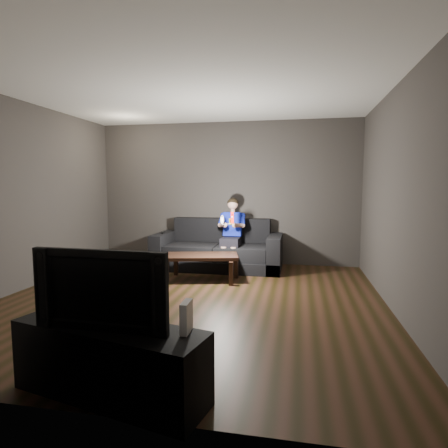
% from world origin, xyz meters
% --- Properties ---
extents(floor, '(5.00, 5.00, 0.00)m').
position_xyz_m(floor, '(0.00, 0.00, 0.00)').
color(floor, black).
rests_on(floor, ground).
extents(back_wall, '(5.00, 0.04, 2.70)m').
position_xyz_m(back_wall, '(0.00, 2.50, 1.35)').
color(back_wall, '#3F3A35').
rests_on(back_wall, ground).
extents(front_wall, '(5.00, 0.04, 2.70)m').
position_xyz_m(front_wall, '(0.00, -2.50, 1.35)').
color(front_wall, '#3F3A35').
rests_on(front_wall, ground).
extents(left_wall, '(0.04, 5.00, 2.70)m').
position_xyz_m(left_wall, '(-2.50, 0.00, 1.35)').
color(left_wall, '#3F3A35').
rests_on(left_wall, ground).
extents(right_wall, '(0.04, 5.00, 2.70)m').
position_xyz_m(right_wall, '(2.50, 0.00, 1.35)').
color(right_wall, '#3F3A35').
rests_on(right_wall, ground).
extents(ceiling, '(5.00, 5.00, 0.02)m').
position_xyz_m(ceiling, '(0.00, 0.00, 2.70)').
color(ceiling, silver).
rests_on(ceiling, back_wall).
extents(sofa, '(2.28, 0.98, 0.88)m').
position_xyz_m(sofa, '(-0.04, 1.96, 0.29)').
color(sofa, black).
rests_on(sofa, floor).
extents(child, '(0.48, 0.59, 1.18)m').
position_xyz_m(child, '(0.22, 1.90, 0.75)').
color(child, black).
rests_on(child, sofa).
extents(wii_remote_red, '(0.06, 0.08, 0.20)m').
position_xyz_m(wii_remote_red, '(0.31, 1.44, 0.97)').
color(wii_remote_red, red).
rests_on(wii_remote_red, child).
extents(nunchuk_white, '(0.08, 0.11, 0.16)m').
position_xyz_m(nunchuk_white, '(0.14, 1.45, 0.93)').
color(nunchuk_white, silver).
rests_on(nunchuk_white, child).
extents(wii_remote_black, '(0.07, 0.15, 0.03)m').
position_xyz_m(wii_remote_black, '(-1.06, 1.87, 0.64)').
color(wii_remote_black, black).
rests_on(wii_remote_black, sofa).
extents(coffee_table, '(1.22, 0.80, 0.41)m').
position_xyz_m(coffee_table, '(-0.11, 1.05, 0.35)').
color(coffee_table, black).
rests_on(coffee_table, floor).
extents(media_console, '(1.51, 0.73, 0.52)m').
position_xyz_m(media_console, '(0.08, -2.27, 0.26)').
color(media_console, black).
rests_on(media_console, floor).
extents(tv, '(0.97, 0.15, 0.56)m').
position_xyz_m(tv, '(0.08, -2.27, 0.80)').
color(tv, black).
rests_on(tv, media_console).
extents(wii_console, '(0.05, 0.16, 0.21)m').
position_xyz_m(wii_console, '(0.65, -2.27, 0.63)').
color(wii_console, silver).
rests_on(wii_console, media_console).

